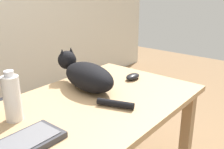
% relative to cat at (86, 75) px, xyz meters
% --- Properties ---
extents(desk, '(1.62, 0.72, 0.70)m').
position_rel_cat_xyz_m(desk, '(-0.35, -0.14, -0.17)').
color(desk, tan).
rests_on(desk, ground_plane).
extents(cat, '(0.24, 0.61, 0.20)m').
position_rel_cat_xyz_m(cat, '(0.00, 0.00, 0.00)').
color(cat, black).
rests_on(cat, desk).
extents(computer_mouse, '(0.11, 0.06, 0.04)m').
position_rel_cat_xyz_m(computer_mouse, '(0.28, -0.12, -0.06)').
color(computer_mouse, black).
rests_on(computer_mouse, desk).
extents(water_bottle, '(0.07, 0.07, 0.22)m').
position_rel_cat_xyz_m(water_bottle, '(-0.45, -0.01, 0.02)').
color(water_bottle, silver).
rests_on(water_bottle, desk).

